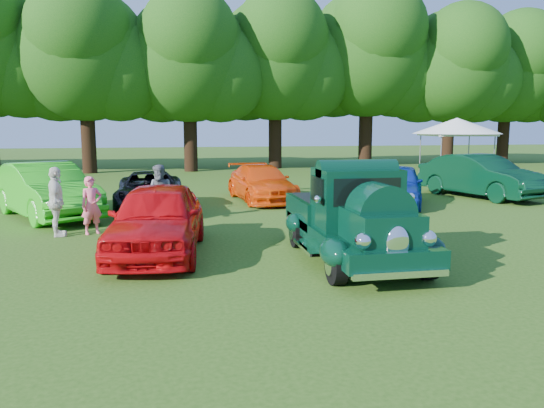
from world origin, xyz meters
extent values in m
plane|color=#274D11|center=(0.00, 0.00, 0.00)|extent=(120.00, 120.00, 0.00)
cylinder|color=black|center=(1.06, -1.52, 0.39)|extent=(0.23, 0.78, 0.78)
cylinder|color=black|center=(2.82, -1.52, 0.39)|extent=(0.23, 0.78, 0.78)
cylinder|color=black|center=(1.06, 1.49, 0.39)|extent=(0.23, 0.78, 0.78)
cylinder|color=black|center=(2.82, 1.49, 0.39)|extent=(0.23, 0.78, 0.78)
cube|color=black|center=(1.94, 0.06, 0.55)|extent=(1.82, 4.75, 0.36)
cube|color=black|center=(1.94, -1.36, 0.97)|extent=(1.16, 1.53, 0.65)
cube|color=black|center=(1.94, -0.08, 1.33)|extent=(1.65, 1.21, 1.27)
cube|color=black|center=(1.94, -0.66, 1.55)|extent=(1.37, 0.06, 0.55)
cube|color=black|center=(1.94, 1.51, 0.84)|extent=(1.82, 2.17, 0.61)
cube|color=black|center=(1.94, 1.51, 1.14)|extent=(1.56, 1.90, 0.05)
ellipsoid|color=black|center=(1.03, -1.52, 0.59)|extent=(0.52, 0.91, 0.52)
ellipsoid|color=black|center=(2.85, -1.52, 0.59)|extent=(0.52, 0.91, 0.52)
ellipsoid|color=black|center=(1.00, 1.49, 0.58)|extent=(0.40, 0.76, 0.44)
ellipsoid|color=black|center=(2.88, 1.49, 0.58)|extent=(0.40, 0.76, 0.44)
ellipsoid|color=white|center=(1.94, -2.16, 0.84)|extent=(0.43, 0.13, 0.63)
sphere|color=white|center=(1.35, -2.08, 0.91)|extent=(0.30, 0.30, 0.30)
sphere|color=white|center=(2.53, -2.08, 0.91)|extent=(0.30, 0.30, 0.30)
cube|color=white|center=(1.94, -2.31, 0.36)|extent=(1.71, 0.12, 0.12)
cube|color=white|center=(1.94, 2.60, 0.42)|extent=(1.71, 0.12, 0.12)
imported|color=#C2080C|center=(-2.13, 1.39, 0.79)|extent=(2.39, 4.85, 1.59)
imported|color=green|center=(-5.62, 6.85, 0.85)|extent=(4.14, 5.36, 1.70)
imported|color=black|center=(-2.51, 7.50, 0.66)|extent=(2.32, 4.80, 1.32)
imported|color=#E84208|center=(1.54, 9.27, 0.67)|extent=(2.36, 4.80, 1.34)
imported|color=navy|center=(6.12, 7.26, 0.73)|extent=(3.44, 4.61, 1.46)
imported|color=black|center=(10.22, 8.58, 0.85)|extent=(3.26, 5.45, 1.70)
imported|color=#F4647F|center=(-3.88, 3.97, 0.76)|extent=(0.66, 0.58, 1.53)
imported|color=slate|center=(-2.12, 5.33, 0.85)|extent=(1.04, 0.96, 1.71)
imported|color=silver|center=(-4.72, 3.82, 0.90)|extent=(0.61, 1.11, 1.80)
cube|color=white|center=(12.09, 13.80, 2.38)|extent=(3.16, 3.16, 0.12)
cone|color=white|center=(12.09, 13.80, 2.81)|extent=(4.64, 4.64, 0.78)
cylinder|color=slate|center=(10.66, 12.61, 1.16)|extent=(0.06, 0.06, 2.33)
cylinder|color=slate|center=(10.90, 15.22, 1.16)|extent=(0.06, 0.06, 2.33)
cylinder|color=slate|center=(13.27, 12.38, 1.16)|extent=(0.06, 0.06, 2.33)
cylinder|color=slate|center=(13.51, 14.98, 1.16)|extent=(0.06, 0.06, 2.33)
cylinder|color=black|center=(-6.59, 22.81, 2.10)|extent=(0.84, 0.84, 4.20)
sphere|color=#0E410D|center=(-6.59, 22.81, 6.89)|extent=(7.68, 7.68, 7.68)
cylinder|color=black|center=(-0.58, 22.87, 2.06)|extent=(0.82, 0.82, 4.12)
sphere|color=#0E410D|center=(-0.58, 22.87, 6.76)|extent=(7.54, 7.54, 7.54)
cylinder|color=black|center=(5.02, 24.27, 2.15)|extent=(0.86, 0.86, 4.31)
sphere|color=#0E410D|center=(5.02, 24.27, 7.06)|extent=(7.87, 7.87, 7.87)
cylinder|color=black|center=(11.50, 24.75, 2.32)|extent=(0.93, 0.93, 4.65)
sphere|color=#0E410D|center=(11.50, 24.75, 7.62)|extent=(8.50, 8.50, 8.50)
cylinder|color=black|center=(17.16, 23.78, 2.07)|extent=(0.83, 0.83, 4.14)
sphere|color=#0E410D|center=(17.16, 23.78, 6.79)|extent=(7.57, 7.57, 7.57)
cylinder|color=black|center=(22.40, 25.17, 2.08)|extent=(0.83, 0.83, 4.16)
sphere|color=#0E410D|center=(22.40, 25.17, 6.81)|extent=(7.60, 7.60, 7.60)
camera|label=1|loc=(-1.80, -10.39, 2.85)|focal=35.00mm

